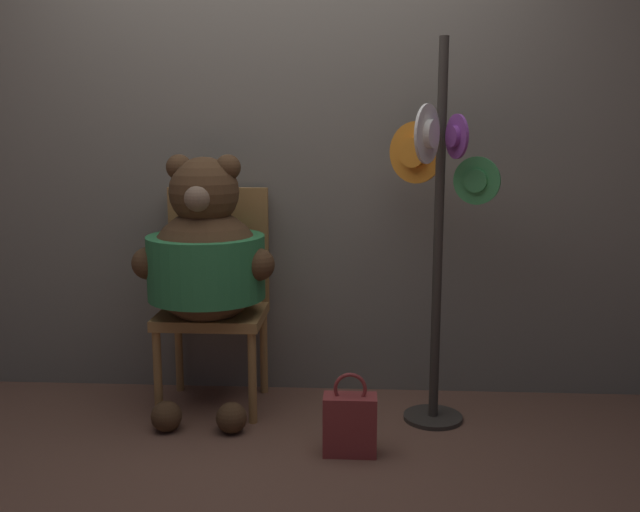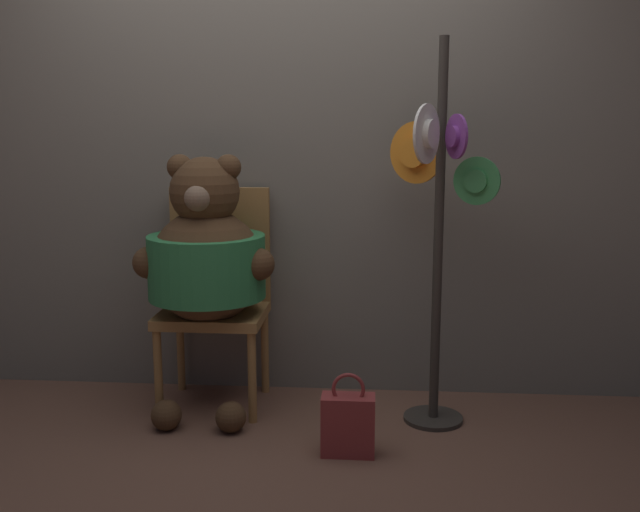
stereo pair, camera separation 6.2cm
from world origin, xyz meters
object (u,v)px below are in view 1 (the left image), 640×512
Objects in this scene: chair at (215,290)px; teddy_bear at (206,260)px; handbag_on_ground at (350,423)px; hat_display_rack at (436,218)px.

teddy_bear is (-0.01, -0.16, 0.18)m from chair.
teddy_bear reaches higher than handbag_on_ground.
teddy_bear is at bearing 148.56° from handbag_on_ground.
teddy_bear is 1.09m from hat_display_rack.
chair is at bearing 168.12° from hat_display_rack.
handbag_on_ground is at bearing -31.44° from teddy_bear.
hat_display_rack is (1.06, -0.22, 0.40)m from chair.
hat_display_rack is 4.88× the size of handbag_on_ground.
chair is at bearing 139.40° from handbag_on_ground.
hat_display_rack is at bearing -3.14° from teddy_bear.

